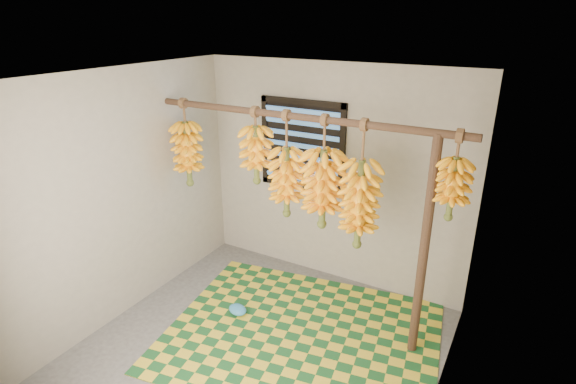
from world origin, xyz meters
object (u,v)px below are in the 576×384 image
Objects in this scene: banana_bunch_b at (256,155)px; banana_bunch_e at (359,205)px; woven_mat at (301,335)px; banana_bunch_f at (452,189)px; support_post at (424,252)px; banana_bunch_a at (188,154)px; banana_bunch_d at (323,189)px; banana_bunch_c at (287,182)px; plastic_bag at (238,310)px.

banana_bunch_b is 0.64× the size of banana_bunch_e.
banana_bunch_f is (1.11, 0.33, 1.58)m from woven_mat.
support_post is 2.19× the size of banana_bunch_a.
banana_bunch_a is 1.55m from banana_bunch_d.
banana_bunch_a is 0.88× the size of banana_bunch_d.
banana_bunch_c is 0.97× the size of banana_bunch_d.
banana_bunch_f reaches higher than support_post.
banana_bunch_c is at bearing -0.00° from banana_bunch_b.
banana_bunch_a is (-1.52, 0.33, 1.47)m from woven_mat.
support_post is 2.72× the size of banana_bunch_b.
support_post is 1.74× the size of banana_bunch_e.
woven_mat is 11.79× the size of plastic_bag.
banana_bunch_b is 0.73× the size of banana_bunch_c.
banana_bunch_e is at bearing 40.90° from woven_mat.
banana_bunch_a is at bearing -180.00° from banana_bunch_e.
banana_bunch_d is at bearing 25.46° from plastic_bag.
woven_mat is 2.46× the size of banana_bunch_c.
banana_bunch_f is at bearing 0.00° from banana_bunch_e.
plastic_bag is 1.58m from banana_bunch_b.
banana_bunch_f is at bearing -0.00° from banana_bunch_b.
banana_bunch_b is at bearing 0.00° from banana_bunch_a.
banana_bunch_b is at bearing 154.11° from woven_mat.
woven_mat is 2.15× the size of banana_bunch_e.
banana_bunch_c reaches higher than woven_mat.
woven_mat is (-0.96, -0.33, -0.99)m from support_post.
woven_mat is at bearing -43.55° from banana_bunch_c.
plastic_bag is 0.20× the size of banana_bunch_d.
woven_mat is 2.70× the size of banana_bunch_a.
support_post is 0.61m from banana_bunch_f.
banana_bunch_c and banana_bunch_d have the same top height.
banana_bunch_e is 0.78m from banana_bunch_f.
support_post is 1.73m from banana_bunch_b.
banana_bunch_d and banana_bunch_e have the same top height.
banana_bunch_b is at bearing 180.00° from banana_bunch_f.
banana_bunch_a is 2.63m from banana_bunch_f.
support_post is at bearing 0.00° from banana_bunch_a.
woven_mat is at bearing 2.14° from plastic_bag.
banana_bunch_c is 0.72m from banana_bunch_e.
banana_bunch_b is 1.09m from banana_bunch_e.
banana_bunch_c is at bearing 180.00° from banana_bunch_d.
banana_bunch_c and banana_bunch_f have the same top height.
woven_mat is 1.45m from banana_bunch_c.
support_post is at bearing 0.00° from banana_bunch_c.
banana_bunch_a and banana_bunch_e have the same top height.
woven_mat is 2.14m from banana_bunch_a.
plastic_bag is at bearing -168.09° from support_post.
banana_bunch_f is at bearing 0.00° from banana_bunch_d.
plastic_bag is at bearing -154.54° from banana_bunch_d.
banana_bunch_a is (-0.81, 0.35, 1.42)m from plastic_bag.
banana_bunch_f is (0.73, 0.00, 0.29)m from banana_bunch_e.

